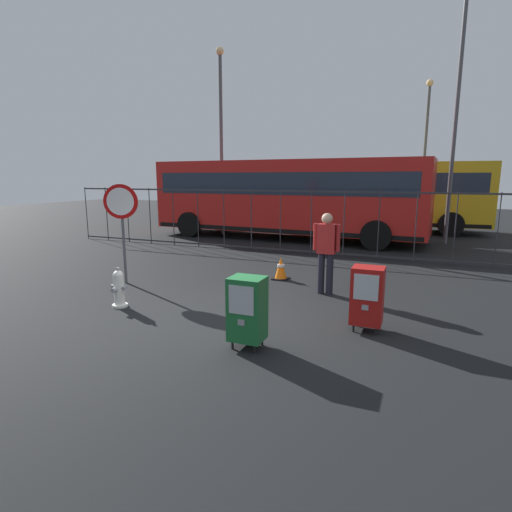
{
  "coord_description": "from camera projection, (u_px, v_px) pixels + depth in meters",
  "views": [
    {
      "loc": [
        3.22,
        -5.84,
        2.37
      ],
      "look_at": [
        0.3,
        1.2,
        0.9
      ],
      "focal_mm": 28.65,
      "sensor_mm": 36.0,
      "label": 1
    }
  ],
  "objects": [
    {
      "name": "fence_barrier",
      "position": [
        311.0,
        222.0,
        12.53
      ],
      "size": [
        18.03,
        0.04,
        2.0
      ],
      "color": "#2D2D33",
      "rests_on": "ground_plane"
    },
    {
      "name": "stop_sign",
      "position": [
        122.0,
        213.0,
        9.01
      ],
      "size": [
        0.71,
        0.31,
        2.23
      ],
      "color": "#4C4F54",
      "rests_on": "ground_plane"
    },
    {
      "name": "street_light_near_left",
      "position": [
        457.0,
        101.0,
        13.89
      ],
      "size": [
        0.32,
        0.32,
        8.67
      ],
      "color": "#4C4F54",
      "rests_on": "ground_plane"
    },
    {
      "name": "ground_plane",
      "position": [
        213.0,
        319.0,
        6.95
      ],
      "size": [
        60.0,
        60.0,
        0.0
      ],
      "primitive_type": "plane",
      "color": "black"
    },
    {
      "name": "pedestrian",
      "position": [
        326.0,
        249.0,
        8.28
      ],
      "size": [
        0.55,
        0.22,
        1.67
      ],
      "color": "black",
      "rests_on": "ground_plane"
    },
    {
      "name": "street_light_far_right",
      "position": [
        221.0,
        130.0,
        16.57
      ],
      "size": [
        0.32,
        0.32,
        7.4
      ],
      "color": "#4C4F54",
      "rests_on": "ground_plane"
    },
    {
      "name": "fire_hydrant",
      "position": [
        119.0,
        289.0,
        7.54
      ],
      "size": [
        0.33,
        0.32,
        0.75
      ],
      "color": "silver",
      "rests_on": "ground_plane"
    },
    {
      "name": "newspaper_box_primary",
      "position": [
        247.0,
        309.0,
        5.69
      ],
      "size": [
        0.48,
        0.42,
        1.02
      ],
      "color": "black",
      "rests_on": "ground_plane"
    },
    {
      "name": "newspaper_box_secondary",
      "position": [
        367.0,
        295.0,
        6.33
      ],
      "size": [
        0.48,
        0.42,
        1.02
      ],
      "color": "black",
      "rests_on": "ground_plane"
    },
    {
      "name": "bus_near",
      "position": [
        286.0,
        195.0,
        15.8
      ],
      "size": [
        10.62,
        3.24,
        3.0
      ],
      "rotation": [
        0.0,
        0.0,
        -0.06
      ],
      "color": "red",
      "rests_on": "ground_plane"
    },
    {
      "name": "street_light_near_right",
      "position": [
        425.0,
        143.0,
        19.58
      ],
      "size": [
        0.32,
        0.32,
        6.88
      ],
      "color": "#4C4F54",
      "rests_on": "ground_plane"
    },
    {
      "name": "bus_far",
      "position": [
        361.0,
        192.0,
        18.57
      ],
      "size": [
        10.65,
        3.35,
        3.0
      ],
      "rotation": [
        0.0,
        0.0,
        0.07
      ],
      "color": "gold",
      "rests_on": "ground_plane"
    },
    {
      "name": "traffic_cone",
      "position": [
        281.0,
        268.0,
        9.62
      ],
      "size": [
        0.36,
        0.36,
        0.53
      ],
      "color": "black",
      "rests_on": "ground_plane"
    }
  ]
}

